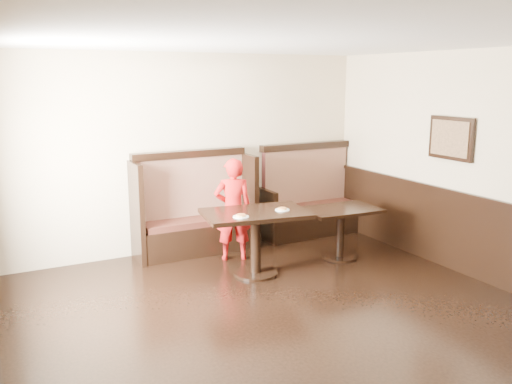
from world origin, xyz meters
TOP-DOWN VIEW (x-y plane):
  - ground at (0.00, 0.00)m, footprint 7.00×7.00m
  - room_shell at (-0.30, 0.28)m, footprint 7.00×7.00m
  - booth_main at (0.00, 3.30)m, footprint 1.75×0.72m
  - booth_neighbor at (1.95, 3.29)m, footprint 1.65×0.72m
  - table_main at (0.34, 2.05)m, footprint 1.40×1.00m
  - table_neighbor at (1.68, 2.08)m, footprint 1.05×0.72m
  - child at (0.34, 2.72)m, footprint 0.60×0.49m
  - pizza_plate_left at (0.06, 1.88)m, footprint 0.19×0.19m
  - pizza_plate_right at (0.67, 1.95)m, footprint 0.18×0.18m

SIDE VIEW (x-z plane):
  - ground at x=0.00m, z-range 0.00..0.00m
  - booth_neighbor at x=1.95m, z-range -0.24..1.21m
  - booth_main at x=0.00m, z-range -0.20..1.25m
  - table_neighbor at x=1.68m, z-range 0.18..0.88m
  - table_main at x=0.34m, z-range 0.22..1.04m
  - room_shell at x=-0.30m, z-range -2.83..4.17m
  - child at x=0.34m, z-range 0.00..1.41m
  - pizza_plate_right at x=0.67m, z-range 0.82..0.85m
  - pizza_plate_left at x=0.06m, z-range 0.82..0.86m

